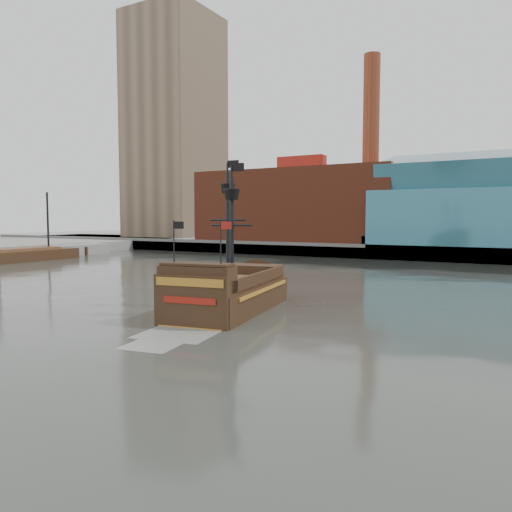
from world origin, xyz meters
The scene contains 7 objects.
ground centered at (0.00, 0.00, 0.00)m, with size 400.00×400.00×0.00m, color #2A2C27.
promenade_far centered at (0.00, 92.00, 1.00)m, with size 220.00×60.00×2.00m, color slate.
seawall centered at (0.00, 62.50, 1.30)m, with size 220.00×1.00×2.60m, color #4C4C49.
pier centered at (-58.00, 30.00, 1.00)m, with size 6.00×40.00×2.00m, color slate.
skyline centered at (5.21, 84.56, 24.55)m, with size 149.00×45.00×62.00m.
pirate_ship centered at (1.10, 8.70, 1.15)m, with size 7.89×17.56×12.68m.
docked_vessel centered at (-52.97, 29.31, 0.85)m, with size 5.49×19.76×13.29m.
Camera 1 is at (22.03, -23.37, 7.21)m, focal length 35.00 mm.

